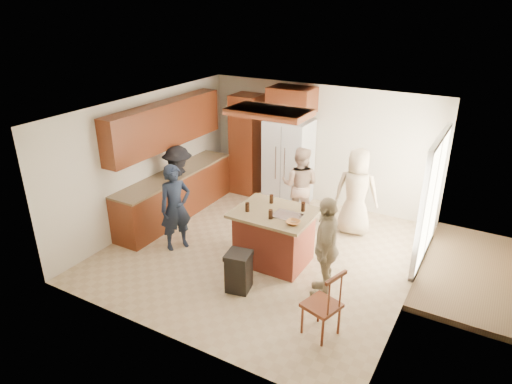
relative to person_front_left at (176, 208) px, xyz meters
The scene contains 12 objects.
person_front_left is the anchor object (origin of this frame).
person_behind_left 2.46m from the person_front_left, 54.15° to the left, with size 0.74×0.46×1.52m, color tan.
person_behind_right 3.27m from the person_front_left, 39.16° to the left, with size 0.81×0.52×1.65m, color tan.
person_side_right 2.76m from the person_front_left, ahead, with size 0.92×0.47×1.57m, color tan.
person_counter 1.11m from the person_front_left, 125.55° to the left, with size 0.98×0.46×1.52m, color black.
left_cabinetry 1.32m from the person_front_left, 130.96° to the left, with size 0.64×3.00×2.30m.
back_wall_units 2.85m from the person_front_left, 88.87° to the left, with size 1.80×0.60×2.45m.
refrigerator 2.84m from the person_front_left, 72.79° to the left, with size 0.90×0.76×1.80m.
kitchen_island 1.78m from the person_front_left, 13.54° to the left, with size 1.28×1.03×0.93m.
island_items 1.95m from the person_front_left, ahead, with size 0.98×0.66×0.15m.
trash_bin 1.76m from the person_front_left, 19.00° to the right, with size 0.42×0.42×0.63m.
spindle_chair 3.22m from the person_front_left, 15.82° to the right, with size 0.52×0.52×0.99m.
Camera 1 is at (3.31, -6.06, 4.15)m, focal length 32.00 mm.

